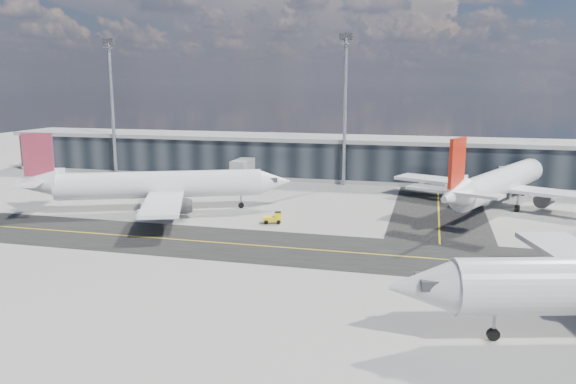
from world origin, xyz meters
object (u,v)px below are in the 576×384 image
object	(u,v)px
baggage_tug	(274,218)
airliner_af	(156,185)
service_van	(477,197)
airliner_redtail	(499,183)

from	to	relation	value
baggage_tug	airliner_af	bearing A→B (deg)	-114.34
airliner_af	baggage_tug	size ratio (longest dim) A/B	13.97
airliner_af	service_van	size ratio (longest dim) A/B	7.79
baggage_tug	service_van	world-z (taller)	baggage_tug
airliner_af	airliner_redtail	world-z (taller)	airliner_redtail
baggage_tug	airliner_redtail	bearing A→B (deg)	104.09
airliner_af	baggage_tug	bearing A→B (deg)	58.55
airliner_redtail	service_van	world-z (taller)	airliner_redtail
airliner_redtail	airliner_af	bearing A→B (deg)	-139.48
airliner_af	airliner_redtail	distance (m)	54.03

